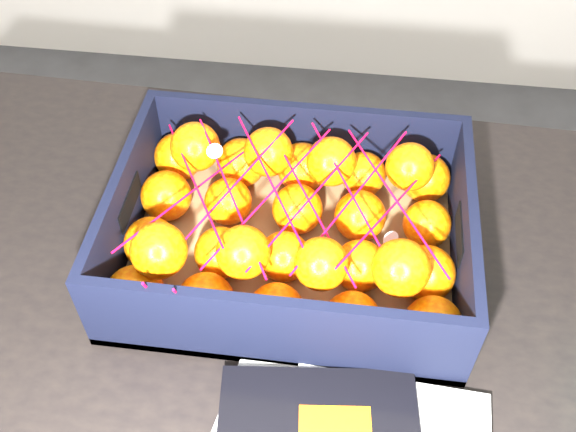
# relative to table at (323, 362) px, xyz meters

# --- Properties ---
(table) EXTENTS (1.23, 0.84, 0.75)m
(table) POSITION_rel_table_xyz_m (0.00, 0.00, 0.00)
(table) COLOR black
(table) RESTS_ON ground
(produce_crate) EXTENTS (0.43, 0.32, 0.12)m
(produce_crate) POSITION_rel_table_xyz_m (-0.05, 0.09, 0.14)
(produce_crate) COLOR olive
(produce_crate) RESTS_ON table
(clementine_heap) EXTENTS (0.41, 0.30, 0.12)m
(clementine_heap) POSITION_rel_table_xyz_m (-0.06, 0.09, 0.16)
(clementine_heap) COLOR #FF6605
(clementine_heap) RESTS_ON produce_crate
(mesh_net) EXTENTS (0.36, 0.28, 0.09)m
(mesh_net) POSITION_rel_table_xyz_m (-0.06, 0.08, 0.21)
(mesh_net) COLOR red
(mesh_net) RESTS_ON clementine_heap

